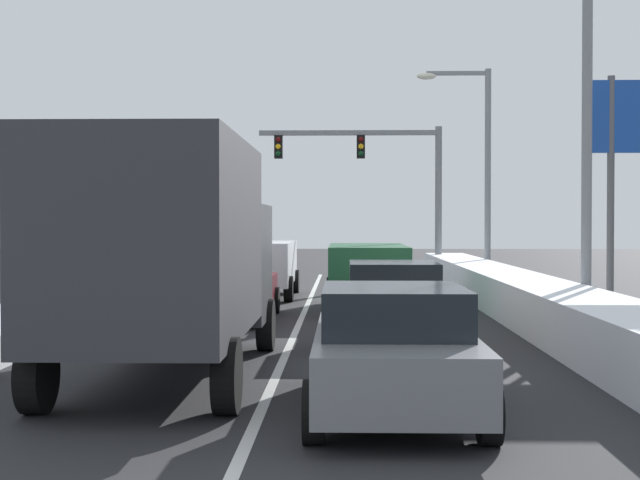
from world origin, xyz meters
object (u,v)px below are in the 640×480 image
Objects in this scene: street_lamp_right_far at (477,155)px; sedan_maroon_center_lane_second at (231,287)px; sedan_gray_right_lane_nearest at (393,349)px; street_lamp_right_mid at (572,70)px; box_truck_center_lane_nearest at (170,247)px; traffic_light_gantry at (382,168)px; suv_white_center_lane_third at (260,263)px; sedan_tan_right_lane_second at (393,301)px; suv_green_right_lane_third at (367,271)px.

sedan_maroon_center_lane_second is at bearing -121.86° from street_lamp_right_far.
sedan_gray_right_lane_nearest is 0.48× the size of street_lamp_right_mid.
traffic_light_gantry reaches higher than box_truck_center_lane_nearest.
suv_white_center_lane_third is at bearing 89.28° from sedan_maroon_center_lane_second.
sedan_tan_right_lane_second is 0.58× the size of street_lamp_right_far.
sedan_tan_right_lane_second is 0.63× the size of box_truck_center_lane_nearest.
street_lamp_right_mid is (7.45, -1.39, 4.74)m from sedan_maroon_center_lane_second.
suv_white_center_lane_third is at bearing -143.93° from street_lamp_right_far.
traffic_light_gantry is (0.96, 14.27, 3.48)m from suv_green_right_lane_third.
traffic_light_gantry reaches higher than sedan_maroon_center_lane_second.
sedan_maroon_center_lane_second is at bearing -141.50° from suv_green_right_lane_third.
street_lamp_right_far reaches higher than sedan_maroon_center_lane_second.
sedan_gray_right_lane_nearest is at bearing -72.85° from sedan_maroon_center_lane_second.
suv_white_center_lane_third is (-3.13, 4.00, 0.00)m from suv_green_right_lane_third.
box_truck_center_lane_nearest is 25.30m from traffic_light_gantry.
suv_green_right_lane_third is 5.08m from suv_white_center_lane_third.
street_lamp_right_mid is 1.21× the size of street_lamp_right_far.
sedan_tan_right_lane_second is at bearing -91.80° from traffic_light_gantry.
street_lamp_right_mid is (4.24, -3.95, 4.48)m from suv_green_right_lane_third.
traffic_light_gantry is at bearing 76.06° from sedan_maroon_center_lane_second.
street_lamp_right_far is (-0.08, 13.25, -0.84)m from street_lamp_right_mid.
traffic_light_gantry is at bearing 88.20° from sedan_tan_right_lane_second.
suv_white_center_lane_third is at bearing 128.05° from suv_green_right_lane_third.
sedan_maroon_center_lane_second is at bearing 107.15° from sedan_gray_right_lane_nearest.
street_lamp_right_mid reaches higher than box_truck_center_lane_nearest.
suv_white_center_lane_third reaches higher than sedan_gray_right_lane_nearest.
box_truck_center_lane_nearest is 0.77× the size of street_lamp_right_mid.
box_truck_center_lane_nearest is (-3.08, 2.30, 1.14)m from sedan_gray_right_lane_nearest.
suv_green_right_lane_third is at bearing 92.95° from sedan_tan_right_lane_second.
suv_white_center_lane_third is (-0.02, 14.56, -0.88)m from box_truck_center_lane_nearest.
street_lamp_right_far is (7.29, 5.31, 3.64)m from suv_white_center_lane_third.
street_lamp_right_mid is at bearing -89.65° from street_lamp_right_far.
sedan_maroon_center_lane_second is 0.48× the size of street_lamp_right_mid.
sedan_maroon_center_lane_second is 6.56m from suv_white_center_lane_third.
sedan_tan_right_lane_second is 0.92× the size of suv_white_center_lane_third.
suv_white_center_lane_third is at bearing -111.73° from traffic_light_gantry.
sedan_tan_right_lane_second is at bearing -71.34° from suv_white_center_lane_third.
sedan_maroon_center_lane_second is (-3.53, 3.67, 0.00)m from sedan_tan_right_lane_second.
box_truck_center_lane_nearest reaches higher than suv_green_right_lane_third.
suv_green_right_lane_third is 1.09× the size of sedan_maroon_center_lane_second.
suv_white_center_lane_third is (-3.45, 10.22, 0.25)m from sedan_tan_right_lane_second.
sedan_gray_right_lane_nearest is 0.92× the size of suv_green_right_lane_third.
sedan_maroon_center_lane_second is (-3.21, -2.55, -0.25)m from suv_green_right_lane_third.
sedan_gray_right_lane_nearest is at bearing -79.59° from suv_white_center_lane_third.
street_lamp_right_mid is (4.27, 8.92, 4.74)m from sedan_gray_right_lane_nearest.
street_lamp_right_far is at bearing 69.91° from box_truck_center_lane_nearest.
street_lamp_right_far is (3.84, 15.53, 3.89)m from sedan_tan_right_lane_second.
sedan_maroon_center_lane_second is 0.92× the size of suv_white_center_lane_third.
box_truck_center_lane_nearest is at bearing -128.30° from sedan_tan_right_lane_second.
suv_white_center_lane_third is 0.65× the size of traffic_light_gantry.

